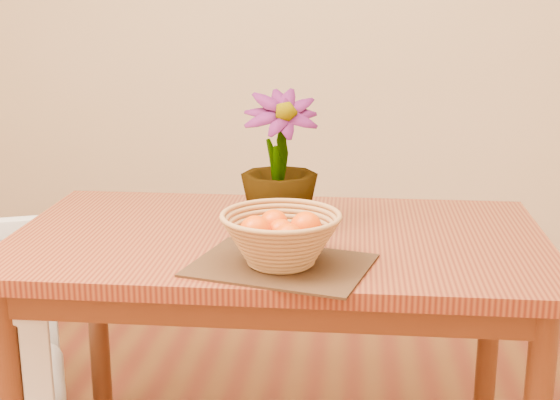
{
  "coord_description": "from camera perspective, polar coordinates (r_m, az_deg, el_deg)",
  "views": [
    {
      "loc": [
        0.2,
        -1.64,
        1.36
      ],
      "look_at": [
        0.03,
        0.08,
        0.9
      ],
      "focal_mm": 50.0,
      "sensor_mm": 36.0,
      "label": 1
    }
  ],
  "objects": [
    {
      "name": "table",
      "position": [
        2.08,
        -0.13,
        -4.82
      ],
      "size": [
        1.4,
        0.8,
        0.75
      ],
      "color": "brown",
      "rests_on": "floor"
    },
    {
      "name": "placemat",
      "position": [
        1.81,
        0.06,
        -4.79
      ],
      "size": [
        0.46,
        0.39,
        0.01
      ],
      "primitive_type": "cube",
      "rotation": [
        0.0,
        0.0,
        -0.26
      ],
      "color": "#3B2715",
      "rests_on": "table"
    },
    {
      "name": "wicker_basket",
      "position": [
        1.79,
        0.06,
        -3.0
      ],
      "size": [
        0.28,
        0.28,
        0.11
      ],
      "color": "#A26F43",
      "rests_on": "placemat"
    },
    {
      "name": "orange_pile",
      "position": [
        1.78,
        0.07,
        -2.21
      ],
      "size": [
        0.19,
        0.18,
        0.07
      ],
      "rotation": [
        0.0,
        0.0,
        -0.24
      ],
      "color": "#FC4904",
      "rests_on": "wicker_basket"
    },
    {
      "name": "potted_plant",
      "position": [
        2.07,
        -0.05,
        2.91
      ],
      "size": [
        0.25,
        0.25,
        0.37
      ],
      "primitive_type": "imported",
      "rotation": [
        0.0,
        0.0,
        0.22
      ],
      "color": "#1E4F16",
      "rests_on": "table"
    }
  ]
}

